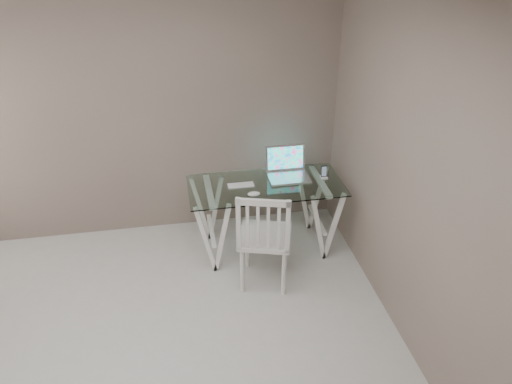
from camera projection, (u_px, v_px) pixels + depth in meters
room at (114, 189)px, 2.79m from camera, size 4.50×4.52×2.71m
desk at (265, 216)px, 5.02m from camera, size 1.50×0.70×0.75m
chair at (264, 236)px, 4.41m from camera, size 0.57×0.57×1.01m
laptop at (287, 169)px, 4.98m from camera, size 0.40×0.33×0.28m
keyboard at (241, 185)px, 4.82m from camera, size 0.27×0.12×0.01m
mouse at (254, 194)px, 4.64m from camera, size 0.12×0.07×0.04m
phone_dock at (324, 175)px, 4.94m from camera, size 0.07×0.07×0.13m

